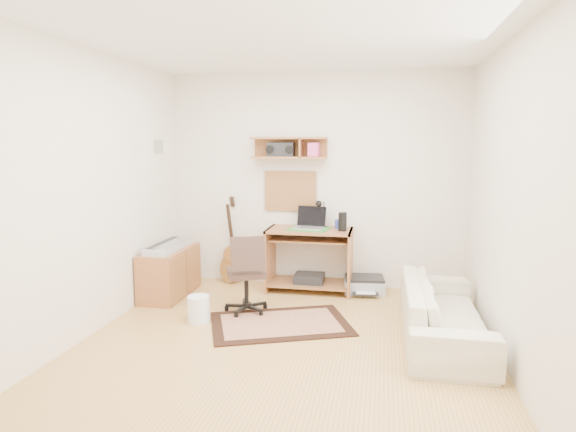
% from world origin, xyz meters
% --- Properties ---
extents(floor, '(3.60, 4.00, 0.01)m').
position_xyz_m(floor, '(0.00, 0.00, -0.01)').
color(floor, tan).
rests_on(floor, ground).
extents(ceiling, '(3.60, 4.00, 0.01)m').
position_xyz_m(ceiling, '(0.00, 0.00, 2.60)').
color(ceiling, white).
rests_on(ceiling, ground).
extents(back_wall, '(3.60, 0.01, 2.60)m').
position_xyz_m(back_wall, '(0.00, 2.00, 1.30)').
color(back_wall, silver).
rests_on(back_wall, ground).
extents(left_wall, '(0.01, 4.00, 2.60)m').
position_xyz_m(left_wall, '(-1.80, 0.00, 1.30)').
color(left_wall, silver).
rests_on(left_wall, ground).
extents(right_wall, '(0.01, 4.00, 2.60)m').
position_xyz_m(right_wall, '(1.80, 0.00, 1.30)').
color(right_wall, silver).
rests_on(right_wall, ground).
extents(wall_shelf, '(0.90, 0.25, 0.26)m').
position_xyz_m(wall_shelf, '(-0.30, 1.88, 1.70)').
color(wall_shelf, '#A36339').
rests_on(wall_shelf, back_wall).
extents(cork_board, '(0.64, 0.03, 0.49)m').
position_xyz_m(cork_board, '(-0.30, 1.98, 1.17)').
color(cork_board, tan).
rests_on(cork_board, back_wall).
extents(wall_photo, '(0.02, 0.20, 0.15)m').
position_xyz_m(wall_photo, '(-1.79, 1.50, 1.72)').
color(wall_photo, '#4C8CBF').
rests_on(wall_photo, left_wall).
extents(desk, '(1.00, 0.55, 0.75)m').
position_xyz_m(desk, '(-0.02, 1.73, 0.38)').
color(desk, '#A36339').
rests_on(desk, floor).
extents(laptop, '(0.39, 0.39, 0.27)m').
position_xyz_m(laptop, '(-0.03, 1.71, 0.88)').
color(laptop, silver).
rests_on(laptop, desk).
extents(speaker, '(0.10, 0.10, 0.22)m').
position_xyz_m(speaker, '(0.37, 1.68, 0.86)').
color(speaker, black).
rests_on(speaker, desk).
extents(desk_lamp, '(0.11, 0.11, 0.33)m').
position_xyz_m(desk_lamp, '(0.13, 1.87, 0.91)').
color(desk_lamp, black).
rests_on(desk_lamp, desk).
extents(pencil_cup, '(0.07, 0.07, 0.11)m').
position_xyz_m(pencil_cup, '(0.30, 1.83, 0.80)').
color(pencil_cup, '#303990').
rests_on(pencil_cup, desk).
extents(boombox, '(0.32, 0.15, 0.16)m').
position_xyz_m(boombox, '(-0.40, 1.87, 1.68)').
color(boombox, black).
rests_on(boombox, wall_shelf).
extents(rug, '(1.55, 1.31, 0.02)m').
position_xyz_m(rug, '(-0.13, 0.56, 0.01)').
color(rug, tan).
rests_on(rug, floor).
extents(task_chair, '(0.56, 0.56, 0.85)m').
position_xyz_m(task_chair, '(-0.55, 0.84, 0.42)').
color(task_chair, '#362720').
rests_on(task_chair, floor).
extents(cabinet, '(0.40, 0.90, 0.55)m').
position_xyz_m(cabinet, '(-1.58, 1.22, 0.28)').
color(cabinet, '#A36339').
rests_on(cabinet, floor).
extents(music_keyboard, '(0.26, 0.82, 0.07)m').
position_xyz_m(music_keyboard, '(-1.58, 1.22, 0.59)').
color(music_keyboard, '#B2B5BA').
rests_on(music_keyboard, cabinet).
extents(guitar, '(0.34, 0.27, 1.10)m').
position_xyz_m(guitar, '(-1.05, 1.86, 0.55)').
color(guitar, '#A06731').
rests_on(guitar, floor).
extents(waste_basket, '(0.23, 0.23, 0.26)m').
position_xyz_m(waste_basket, '(-0.94, 0.48, 0.13)').
color(waste_basket, white).
rests_on(waste_basket, floor).
extents(printer, '(0.50, 0.41, 0.18)m').
position_xyz_m(printer, '(0.63, 1.78, 0.09)').
color(printer, '#A5A8AA').
rests_on(printer, floor).
extents(sofa, '(0.51, 1.75, 0.68)m').
position_xyz_m(sofa, '(1.38, 0.50, 0.34)').
color(sofa, beige).
rests_on(sofa, floor).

